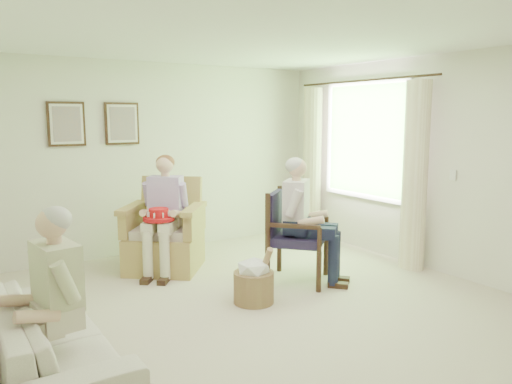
% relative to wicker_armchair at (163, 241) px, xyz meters
% --- Properties ---
extents(floor, '(5.50, 5.50, 0.00)m').
position_rel_wicker_armchair_xyz_m(floor, '(0.27, -1.88, -0.36)').
color(floor, beige).
rests_on(floor, ground).
extents(back_wall, '(5.00, 0.04, 2.60)m').
position_rel_wicker_armchair_xyz_m(back_wall, '(0.27, 0.87, 0.94)').
color(back_wall, silver).
rests_on(back_wall, ground).
extents(right_wall, '(0.04, 5.50, 2.60)m').
position_rel_wicker_armchair_xyz_m(right_wall, '(2.77, -1.88, 0.94)').
color(right_wall, silver).
rests_on(right_wall, ground).
extents(ceiling, '(5.00, 5.50, 0.02)m').
position_rel_wicker_armchair_xyz_m(ceiling, '(0.27, -1.88, 2.24)').
color(ceiling, white).
rests_on(ceiling, back_wall).
extents(window, '(0.13, 2.50, 1.63)m').
position_rel_wicker_armchair_xyz_m(window, '(2.73, -0.68, 1.23)').
color(window, '#2D6B23').
rests_on(window, right_wall).
extents(curtain_left, '(0.34, 0.34, 2.30)m').
position_rel_wicker_armchair_xyz_m(curtain_left, '(2.60, -1.66, 0.79)').
color(curtain_left, '#F5E2C0').
rests_on(curtain_left, ground).
extents(curtain_right, '(0.34, 0.34, 2.30)m').
position_rel_wicker_armchair_xyz_m(curtain_right, '(2.60, 0.30, 0.79)').
color(curtain_right, '#F5E2C0').
rests_on(curtain_right, ground).
extents(framed_print_left, '(0.45, 0.05, 0.55)m').
position_rel_wicker_armchair_xyz_m(framed_print_left, '(-0.88, 0.84, 1.42)').
color(framed_print_left, '#382114').
rests_on(framed_print_left, back_wall).
extents(framed_print_right, '(0.45, 0.05, 0.55)m').
position_rel_wicker_armchair_xyz_m(framed_print_right, '(-0.18, 0.84, 1.42)').
color(framed_print_right, '#382114').
rests_on(framed_print_right, back_wall).
extents(wicker_armchair, '(0.88, 0.87, 1.12)m').
position_rel_wicker_armchair_xyz_m(wicker_armchair, '(0.00, 0.00, 0.00)').
color(wicker_armchair, tan).
rests_on(wicker_armchair, ground).
extents(wood_armchair, '(0.66, 0.62, 1.02)m').
position_rel_wicker_armchair_xyz_m(wood_armchair, '(1.11, -1.19, 0.20)').
color(wood_armchair, black).
rests_on(wood_armchair, ground).
extents(sofa, '(1.92, 0.75, 0.56)m').
position_rel_wicker_armchair_xyz_m(sofa, '(-1.68, -2.00, -0.08)').
color(sofa, beige).
rests_on(sofa, ground).
extents(person_wicker, '(0.40, 0.62, 1.39)m').
position_rel_wicker_armchair_xyz_m(person_wicker, '(-0.00, -0.15, 0.47)').
color(person_wicker, beige).
rests_on(person_wicker, ground).
extents(person_dark, '(0.40, 0.62, 1.39)m').
position_rel_wicker_armchair_xyz_m(person_dark, '(1.11, -1.36, 0.47)').
color(person_dark, '#191E37').
rests_on(person_dark, ground).
extents(person_sofa, '(0.42, 0.63, 1.23)m').
position_rel_wicker_armchair_xyz_m(person_sofa, '(-1.68, -2.12, 0.34)').
color(person_sofa, beige).
rests_on(person_sofa, ground).
extents(red_hat, '(0.36, 0.36, 0.14)m').
position_rel_wicker_armchair_xyz_m(red_hat, '(-0.16, -0.29, 0.38)').
color(red_hat, red).
rests_on(red_hat, person_wicker).
extents(hatbox, '(0.55, 0.55, 0.60)m').
position_rel_wicker_armchair_xyz_m(hatbox, '(0.32, -1.57, -0.12)').
color(hatbox, tan).
rests_on(hatbox, ground).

